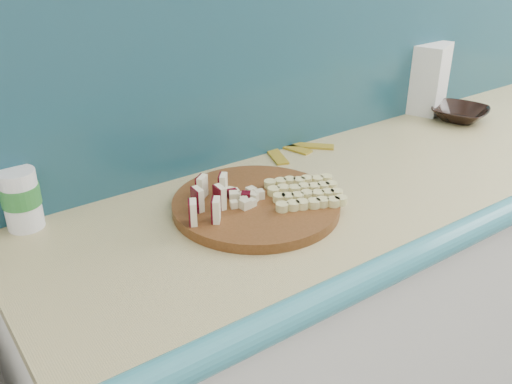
{
  "coord_description": "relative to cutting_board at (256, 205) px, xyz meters",
  "views": [
    {
      "loc": [
        -1.09,
        0.62,
        1.52
      ],
      "look_at": [
        -0.45,
        1.53,
        0.95
      ],
      "focal_mm": 40.0,
      "sensor_mm": 36.0,
      "label": 1
    }
  ],
  "objects": [
    {
      "name": "kitchen_counter",
      "position": [
        0.55,
        -0.03,
        -0.47
      ],
      "size": [
        2.2,
        0.63,
        0.91
      ],
      "color": "white",
      "rests_on": "ground"
    },
    {
      "name": "backsplash",
      "position": [
        0.55,
        0.25,
        0.24
      ],
      "size": [
        2.2,
        0.02,
        0.5
      ],
      "primitive_type": "cube",
      "color": "teal",
      "rests_on": "kitchen_counter"
    },
    {
      "name": "cutting_board",
      "position": [
        0.0,
        0.0,
        0.0
      ],
      "size": [
        0.49,
        0.49,
        0.02
      ],
      "primitive_type": "cylinder",
      "rotation": [
        0.0,
        0.0,
        -0.41
      ],
      "color": "#4B2A10",
      "rests_on": "kitchen_counter"
    },
    {
      "name": "apple_wedges",
      "position": [
        -0.11,
        0.03,
        0.04
      ],
      "size": [
        0.15,
        0.14,
        0.05
      ],
      "color": "#FBF0C9",
      "rests_on": "cutting_board"
    },
    {
      "name": "apple_chunks",
      "position": [
        -0.02,
        0.01,
        0.02
      ],
      "size": [
        0.06,
        0.06,
        0.02
      ],
      "color": "beige",
      "rests_on": "cutting_board"
    },
    {
      "name": "banana_slices",
      "position": [
        0.1,
        -0.05,
        0.02
      ],
      "size": [
        0.2,
        0.18,
        0.02
      ],
      "color": "#DBD386",
      "rests_on": "cutting_board"
    },
    {
      "name": "brown_bowl",
      "position": [
        0.86,
        0.11,
        0.01
      ],
      "size": [
        0.22,
        0.22,
        0.04
      ],
      "primitive_type": "imported",
      "rotation": [
        0.0,
        0.0,
        0.39
      ],
      "color": "black",
      "rests_on": "kitchen_counter"
    },
    {
      "name": "flour_bag",
      "position": [
        0.84,
        0.23,
        0.1
      ],
      "size": [
        0.15,
        0.13,
        0.22
      ],
      "primitive_type": "cube",
      "rotation": [
        0.0,
        0.0,
        0.39
      ],
      "color": "white",
      "rests_on": "kitchen_counter"
    },
    {
      "name": "canister",
      "position": [
        -0.44,
        0.22,
        0.06
      ],
      "size": [
        0.08,
        0.08,
        0.13
      ],
      "rotation": [
        0.0,
        0.0,
        0.3
      ],
      "color": "white",
      "rests_on": "kitchen_counter"
    },
    {
      "name": "banana_peel",
      "position": [
        0.28,
        0.23,
        -0.01
      ],
      "size": [
        0.21,
        0.18,
        0.01
      ],
      "rotation": [
        0.0,
        0.0,
        0.1
      ],
      "color": "gold",
      "rests_on": "kitchen_counter"
    }
  ]
}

